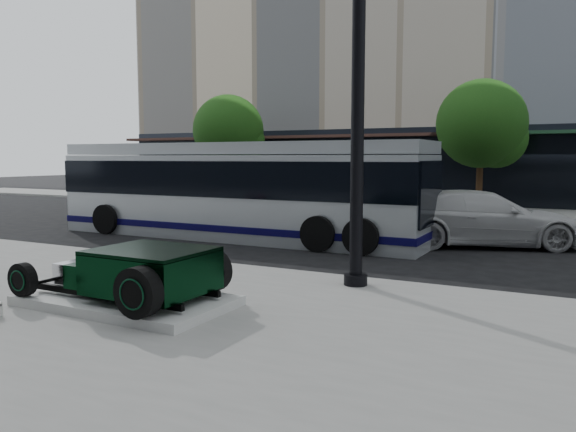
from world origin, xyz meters
The scene contains 8 objects.
ground centered at (0.00, 0.00, 0.00)m, with size 120.00×120.00×0.00m, color black.
sidewalk_far centered at (0.00, 14.00, 0.06)m, with size 70.00×4.00×0.12m, color gray.
street_trees centered at (1.15, 13.07, 3.77)m, with size 29.80×3.80×5.70m.
display_plinth centered at (-1.48, -5.80, 0.20)m, with size 3.40×1.80×0.15m, color silver.
hot_rod centered at (-1.14, -5.80, 0.70)m, with size 3.22×2.00×0.81m.
lamppost centered at (1.29, -2.74, 3.81)m, with size 0.44×0.44×7.98m.
transit_bus centered at (-4.54, 2.23, 1.49)m, with size 12.12×2.88×2.92m.
white_sedan centered at (2.51, 3.97, 0.78)m, with size 2.19×5.40×1.57m, color silver.
Camera 1 is at (4.93, -12.42, 2.49)m, focal length 35.00 mm.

